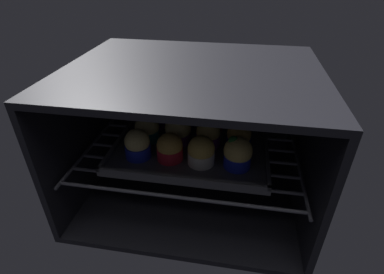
{
  "coord_description": "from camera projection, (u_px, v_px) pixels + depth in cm",
  "views": [
    {
      "loc": [
        10.93,
        -42.19,
        57.54
      ],
      "look_at": [
        0.0,
        21.87,
        17.12
      ],
      "focal_mm": 27.56,
      "sensor_mm": 36.0,
      "label": 1
    }
  ],
  "objects": [
    {
      "name": "muffin_row2_col0",
      "position": [
        156.0,
        115.0,
        0.84
      ],
      "size": [
        6.62,
        6.62,
        7.17
      ],
      "color": "#7A238C",
      "rests_on": "baking_tray"
    },
    {
      "name": "muffin_row1_col2",
      "position": [
        208.0,
        134.0,
        0.75
      ],
      "size": [
        6.32,
        6.32,
        7.4
      ],
      "color": "#7A238C",
      "rests_on": "baking_tray"
    },
    {
      "name": "muffin_row0_col0",
      "position": [
        138.0,
        145.0,
        0.71
      ],
      "size": [
        6.32,
        6.32,
        7.37
      ],
      "color": "#1928B7",
      "rests_on": "baking_tray"
    },
    {
      "name": "muffin_row2_col1",
      "position": [
        183.0,
        117.0,
        0.83
      ],
      "size": [
        6.88,
        6.88,
        7.35
      ],
      "color": "#1928B7",
      "rests_on": "baking_tray"
    },
    {
      "name": "muffin_row1_col1",
      "position": [
        178.0,
        130.0,
        0.76
      ],
      "size": [
        6.9,
        6.9,
        7.71
      ],
      "color": "#7A238C",
      "rests_on": "baking_tray"
    },
    {
      "name": "muffin_row1_col0",
      "position": [
        147.0,
        129.0,
        0.77
      ],
      "size": [
        6.44,
        6.44,
        7.06
      ],
      "color": "#0C8C84",
      "rests_on": "baking_tray"
    },
    {
      "name": "oven_rack",
      "position": [
        192.0,
        148.0,
        0.78
      ],
      "size": [
        54.8,
        42.0,
        0.8
      ],
      "color": "#51515B",
      "rests_on": "oven_cavity"
    },
    {
      "name": "muffin_row0_col1",
      "position": [
        170.0,
        148.0,
        0.7
      ],
      "size": [
        6.32,
        6.32,
        6.87
      ],
      "color": "red",
      "rests_on": "baking_tray"
    },
    {
      "name": "oven_cavity",
      "position": [
        195.0,
        129.0,
        0.8
      ],
      "size": [
        59.0,
        47.0,
        37.0
      ],
      "color": "black",
      "rests_on": "ground"
    },
    {
      "name": "muffin_row2_col2",
      "position": [
        212.0,
        119.0,
        0.82
      ],
      "size": [
        6.32,
        6.32,
        6.94
      ],
      "color": "red",
      "rests_on": "baking_tray"
    },
    {
      "name": "muffin_row0_col2",
      "position": [
        201.0,
        152.0,
        0.69
      ],
      "size": [
        6.32,
        6.32,
        7.2
      ],
      "color": "silver",
      "rests_on": "baking_tray"
    },
    {
      "name": "muffin_row1_col3",
      "position": [
        239.0,
        137.0,
        0.74
      ],
      "size": [
        6.32,
        6.32,
        7.16
      ],
      "color": "#1928B7",
      "rests_on": "baking_tray"
    },
    {
      "name": "muffin_row0_col3",
      "position": [
        238.0,
        153.0,
        0.67
      ],
      "size": [
        6.63,
        6.63,
        7.88
      ],
      "color": "#1928B7",
      "rests_on": "baking_tray"
    },
    {
      "name": "muffin_row2_col3",
      "position": [
        240.0,
        121.0,
        0.81
      ],
      "size": [
        6.32,
        6.32,
        7.48
      ],
      "color": "#1928B7",
      "rests_on": "baking_tray"
    },
    {
      "name": "baking_tray",
      "position": [
        192.0,
        145.0,
        0.78
      ],
      "size": [
        39.09,
        31.21,
        2.2
      ],
      "color": "#4C4C51",
      "rests_on": "oven_rack"
    }
  ]
}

